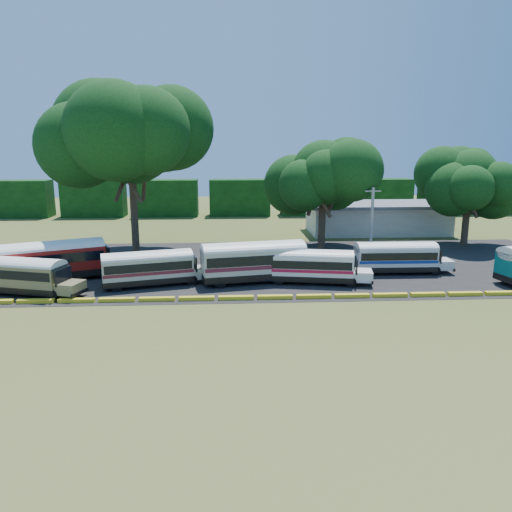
{
  "coord_description": "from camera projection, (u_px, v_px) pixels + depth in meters",
  "views": [
    {
      "loc": [
        -2.07,
        -35.56,
        11.57
      ],
      "look_at": [
        0.32,
        6.0,
        2.29
      ],
      "focal_mm": 35.0,
      "sensor_mm": 36.0,
      "label": 1
    }
  ],
  "objects": [
    {
      "name": "tree_east",
      "position": [
        470.0,
        178.0,
        57.34
      ],
      "size": [
        8.87,
        8.87,
        11.12
      ],
      "color": "#38261C",
      "rests_on": "ground"
    },
    {
      "name": "bus_beige",
      "position": [
        21.0,
        273.0,
        39.19
      ],
      "size": [
        9.29,
        4.69,
        2.97
      ],
      "rotation": [
        0.0,
        0.0,
        -0.29
      ],
      "color": "black",
      "rests_on": "ground"
    },
    {
      "name": "treeline_backdrop",
      "position": [
        240.0,
        197.0,
        83.4
      ],
      "size": [
        130.0,
        4.0,
        6.0
      ],
      "color": "black",
      "rests_on": "ground"
    },
    {
      "name": "tree_center",
      "position": [
        323.0,
        173.0,
        55.36
      ],
      "size": [
        9.82,
        9.82,
        12.16
      ],
      "color": "#38261C",
      "rests_on": "ground"
    },
    {
      "name": "asphalt_strip",
      "position": [
        259.0,
        265.0,
        49.03
      ],
      "size": [
        64.0,
        24.0,
        0.02
      ],
      "primitive_type": "cube",
      "color": "black",
      "rests_on": "ground"
    },
    {
      "name": "bus_cream_east",
      "position": [
        256.0,
        259.0,
        42.65
      ],
      "size": [
        11.07,
        4.59,
        3.54
      ],
      "rotation": [
        0.0,
        0.0,
        0.18
      ],
      "color": "black",
      "rests_on": "ground"
    },
    {
      "name": "ground",
      "position": [
        256.0,
        303.0,
        37.28
      ],
      "size": [
        160.0,
        160.0,
        0.0
      ],
      "primitive_type": "plane",
      "color": "#354818",
      "rests_on": "ground"
    },
    {
      "name": "bus_white_blue",
      "position": [
        398.0,
        256.0,
        45.68
      ],
      "size": [
        8.92,
        2.32,
        2.92
      ],
      "rotation": [
        0.0,
        0.0,
        -0.01
      ],
      "color": "black",
      "rests_on": "ground"
    },
    {
      "name": "tree_west",
      "position": [
        130.0,
        136.0,
        52.03
      ],
      "size": [
        13.7,
        13.7,
        17.55
      ],
      "color": "#38261C",
      "rests_on": "ground"
    },
    {
      "name": "terminal_building",
      "position": [
        377.0,
        218.0,
        67.08
      ],
      "size": [
        19.0,
        9.0,
        4.0
      ],
      "color": "silver",
      "rests_on": "ground"
    },
    {
      "name": "bus_cream_west",
      "position": [
        150.0,
        266.0,
        41.6
      ],
      "size": [
        9.32,
        4.47,
        2.98
      ],
      "rotation": [
        0.0,
        0.0,
        0.26
      ],
      "color": "black",
      "rests_on": "ground"
    },
    {
      "name": "utility_pole",
      "position": [
        372.0,
        223.0,
        50.96
      ],
      "size": [
        1.6,
        0.3,
        7.4
      ],
      "color": "gray",
      "rests_on": "ground"
    },
    {
      "name": "bus_red",
      "position": [
        54.0,
        258.0,
        43.08
      ],
      "size": [
        10.9,
        6.7,
        3.53
      ],
      "rotation": [
        0.0,
        0.0,
        0.41
      ],
      "color": "black",
      "rests_on": "ground"
    },
    {
      "name": "curb",
      "position": [
        256.0,
        297.0,
        38.22
      ],
      "size": [
        53.7,
        0.45,
        0.3
      ],
      "color": "yellow",
      "rests_on": "ground"
    },
    {
      "name": "bus_white_red",
      "position": [
        312.0,
        264.0,
        42.38
      ],
      "size": [
        9.19,
        3.8,
        2.94
      ],
      "rotation": [
        0.0,
        0.0,
        -0.18
      ],
      "color": "black",
      "rests_on": "ground"
    }
  ]
}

